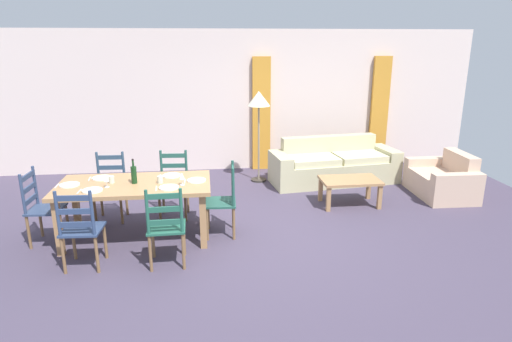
% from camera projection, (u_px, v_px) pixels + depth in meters
% --- Properties ---
extents(ground_plane, '(9.60, 9.60, 0.02)m').
position_uv_depth(ground_plane, '(249.00, 236.00, 5.76)').
color(ground_plane, '#433A4E').
extents(wall_far, '(9.60, 0.16, 2.70)m').
position_uv_depth(wall_far, '(232.00, 101.00, 8.52)').
color(wall_far, beige).
rests_on(wall_far, ground_plane).
extents(curtain_panel_left, '(0.35, 0.08, 2.20)m').
position_uv_depth(curtain_panel_left, '(261.00, 114.00, 8.52)').
color(curtain_panel_left, orange).
rests_on(curtain_panel_left, ground_plane).
extents(curtain_panel_right, '(0.35, 0.08, 2.20)m').
position_uv_depth(curtain_panel_right, '(379.00, 112.00, 8.79)').
color(curtain_panel_right, orange).
rests_on(curtain_panel_right, ground_plane).
extents(dining_table, '(1.90, 0.96, 0.75)m').
position_uv_depth(dining_table, '(135.00, 190.00, 5.51)').
color(dining_table, '#AA7C4F').
rests_on(dining_table, ground_plane).
extents(dining_chair_near_left, '(0.44, 0.42, 0.96)m').
position_uv_depth(dining_chair_near_left, '(81.00, 229.00, 4.80)').
color(dining_chair_near_left, navy).
rests_on(dining_chair_near_left, ground_plane).
extents(dining_chair_near_right, '(0.43, 0.41, 0.96)m').
position_uv_depth(dining_chair_near_right, '(166.00, 227.00, 4.86)').
color(dining_chair_near_right, '#225B47').
rests_on(dining_chair_near_right, ground_plane).
extents(dining_chair_far_left, '(0.44, 0.42, 0.96)m').
position_uv_depth(dining_chair_far_left, '(110.00, 187.00, 6.20)').
color(dining_chair_far_left, '#2E465D').
rests_on(dining_chair_far_left, ground_plane).
extents(dining_chair_far_right, '(0.44, 0.43, 0.96)m').
position_uv_depth(dining_chair_far_right, '(174.00, 185.00, 6.30)').
color(dining_chair_far_right, '#235349').
rests_on(dining_chair_far_right, ground_plane).
extents(dining_chair_head_west, '(0.42, 0.44, 0.96)m').
position_uv_depth(dining_chair_head_west, '(41.00, 207.00, 5.44)').
color(dining_chair_head_west, navy).
rests_on(dining_chair_head_west, ground_plane).
extents(dining_chair_head_east, '(0.42, 0.44, 0.96)m').
position_uv_depth(dining_chair_head_east, '(224.00, 200.00, 5.68)').
color(dining_chair_head_east, '#225246').
rests_on(dining_chair_head_east, ground_plane).
extents(dinner_plate_near_left, '(0.24, 0.24, 0.02)m').
position_uv_depth(dinner_plate_near_left, '(92.00, 190.00, 5.19)').
color(dinner_plate_near_left, white).
rests_on(dinner_plate_near_left, dining_table).
extents(fork_near_left, '(0.02, 0.17, 0.01)m').
position_uv_depth(fork_near_left, '(79.00, 191.00, 5.18)').
color(fork_near_left, silver).
rests_on(fork_near_left, dining_table).
extents(dinner_plate_near_right, '(0.24, 0.24, 0.02)m').
position_uv_depth(dinner_plate_near_right, '(169.00, 188.00, 5.29)').
color(dinner_plate_near_right, white).
rests_on(dinner_plate_near_right, dining_table).
extents(fork_near_right, '(0.03, 0.17, 0.01)m').
position_uv_depth(fork_near_right, '(156.00, 188.00, 5.28)').
color(fork_near_right, silver).
rests_on(fork_near_right, dining_table).
extents(dinner_plate_far_left, '(0.24, 0.24, 0.02)m').
position_uv_depth(dinner_plate_far_left, '(101.00, 178.00, 5.67)').
color(dinner_plate_far_left, white).
rests_on(dinner_plate_far_left, dining_table).
extents(fork_far_left, '(0.03, 0.17, 0.01)m').
position_uv_depth(fork_far_left, '(90.00, 179.00, 5.65)').
color(fork_far_left, silver).
rests_on(fork_far_left, dining_table).
extents(dinner_plate_far_right, '(0.24, 0.24, 0.02)m').
position_uv_depth(dinner_plate_far_right, '(172.00, 176.00, 5.77)').
color(dinner_plate_far_right, white).
rests_on(dinner_plate_far_right, dining_table).
extents(fork_far_right, '(0.02, 0.17, 0.01)m').
position_uv_depth(fork_far_right, '(160.00, 176.00, 5.75)').
color(fork_far_right, silver).
rests_on(fork_far_right, dining_table).
extents(dinner_plate_head_west, '(0.24, 0.24, 0.02)m').
position_uv_depth(dinner_plate_head_west, '(70.00, 185.00, 5.39)').
color(dinner_plate_head_west, white).
rests_on(dinner_plate_head_west, dining_table).
extents(fork_head_west, '(0.02, 0.17, 0.01)m').
position_uv_depth(fork_head_west, '(57.00, 186.00, 5.38)').
color(fork_head_west, silver).
rests_on(fork_head_west, dining_table).
extents(dinner_plate_head_east, '(0.24, 0.24, 0.02)m').
position_uv_depth(dinner_plate_head_east, '(196.00, 180.00, 5.57)').
color(dinner_plate_head_east, white).
rests_on(dinner_plate_head_east, dining_table).
extents(fork_head_east, '(0.02, 0.17, 0.01)m').
position_uv_depth(fork_head_east, '(185.00, 181.00, 5.55)').
color(fork_head_east, silver).
rests_on(fork_head_east, dining_table).
extents(wine_bottle, '(0.07, 0.07, 0.32)m').
position_uv_depth(wine_bottle, '(134.00, 174.00, 5.45)').
color(wine_bottle, '#143819').
rests_on(wine_bottle, dining_table).
extents(wine_glass_near_left, '(0.06, 0.06, 0.16)m').
position_uv_depth(wine_glass_near_left, '(106.00, 179.00, 5.30)').
color(wine_glass_near_left, white).
rests_on(wine_glass_near_left, dining_table).
extents(wine_glass_near_right, '(0.06, 0.06, 0.16)m').
position_uv_depth(wine_glass_near_right, '(182.00, 176.00, 5.39)').
color(wine_glass_near_right, white).
rests_on(wine_glass_near_right, dining_table).
extents(coffee_cup_primary, '(0.07, 0.07, 0.09)m').
position_uv_depth(coffee_cup_primary, '(160.00, 180.00, 5.48)').
color(coffee_cup_primary, beige).
rests_on(coffee_cup_primary, dining_table).
extents(coffee_cup_secondary, '(0.07, 0.07, 0.09)m').
position_uv_depth(coffee_cup_secondary, '(112.00, 179.00, 5.48)').
color(coffee_cup_secondary, beige).
rests_on(coffee_cup_secondary, dining_table).
extents(couch, '(2.36, 1.07, 0.80)m').
position_uv_depth(couch, '(333.00, 166.00, 7.95)').
color(couch, '#C0BA8F').
rests_on(couch, ground_plane).
extents(coffee_table, '(0.90, 0.56, 0.42)m').
position_uv_depth(coffee_table, '(350.00, 183.00, 6.76)').
color(coffee_table, '#AA7C4F').
rests_on(coffee_table, ground_plane).
extents(armchair_upholstered, '(0.83, 1.18, 0.72)m').
position_uv_depth(armchair_upholstered, '(445.00, 181.00, 7.22)').
color(armchair_upholstered, '#D1AD92').
rests_on(armchair_upholstered, ground_plane).
extents(standing_lamp, '(0.40, 0.40, 1.64)m').
position_uv_depth(standing_lamp, '(259.00, 104.00, 7.65)').
color(standing_lamp, '#332D28').
rests_on(standing_lamp, ground_plane).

